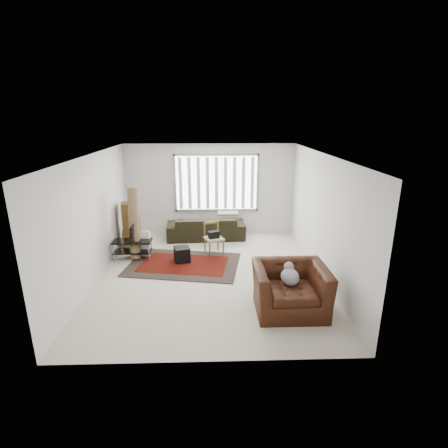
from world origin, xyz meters
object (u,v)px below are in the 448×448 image
object	(u,v)px
moving_boxes	(131,227)
tv_stand	(132,246)
sofa	(206,224)
side_chair	(214,237)
armchair	(290,286)

from	to	relation	value
moving_boxes	tv_stand	bearing A→B (deg)	-77.18
moving_boxes	sofa	bearing A→B (deg)	17.89
moving_boxes	sofa	distance (m)	2.12
moving_boxes	side_chair	world-z (taller)	moving_boxes
sofa	armchair	distance (m)	4.36
tv_stand	armchair	xyz separation A→B (m)	(3.44, -2.56, 0.15)
side_chair	armchair	bearing A→B (deg)	-84.52
moving_boxes	side_chair	size ratio (longest dim) A/B	1.50
moving_boxes	armchair	xyz separation A→B (m)	(3.63, -3.40, -0.08)
armchair	side_chair	bearing A→B (deg)	115.91
moving_boxes	armchair	distance (m)	4.97
sofa	side_chair	world-z (taller)	sofa
armchair	tv_stand	bearing A→B (deg)	143.09
sofa	armchair	xyz separation A→B (m)	(1.62, -4.05, 0.06)
side_chair	tv_stand	bearing A→B (deg)	166.93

